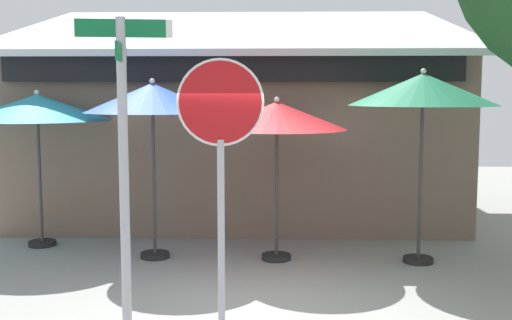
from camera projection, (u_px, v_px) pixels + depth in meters
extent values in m
cube|color=gray|center=(270.00, 309.00, 7.40)|extent=(28.00, 28.00, 0.10)
cube|color=#705B4C|center=(240.00, 134.00, 13.11)|extent=(8.27, 5.14, 3.25)
cube|color=silver|center=(240.00, 29.00, 12.73)|extent=(8.77, 5.72, 1.40)
cube|color=black|center=(232.00, 68.00, 10.37)|extent=(7.67, 0.16, 0.44)
cylinder|color=#A8AAB2|center=(124.00, 193.00, 5.76)|extent=(0.09, 0.09, 3.18)
cube|color=#116B38|center=(121.00, 28.00, 5.59)|extent=(0.80, 0.15, 0.16)
cube|color=#116B38|center=(121.00, 53.00, 5.62)|extent=(0.15, 0.80, 0.16)
cube|color=white|center=(169.00, 29.00, 5.64)|extent=(0.06, 0.04, 0.16)
cylinder|color=#A8AAB2|center=(221.00, 243.00, 6.16)|extent=(0.07, 0.07, 2.05)
cylinder|color=white|center=(220.00, 102.00, 6.01)|extent=(0.85, 0.07, 0.85)
cylinder|color=red|center=(220.00, 102.00, 6.01)|extent=(0.80, 0.08, 0.80)
cylinder|color=black|center=(42.00, 243.00, 10.26)|extent=(0.44, 0.44, 0.08)
cylinder|color=#333335|center=(40.00, 182.00, 10.15)|extent=(0.05, 0.05, 2.11)
cone|color=#2D99BC|center=(37.00, 107.00, 10.02)|extent=(2.35, 2.35, 0.42)
sphere|color=silver|center=(37.00, 92.00, 10.00)|extent=(0.08, 0.08, 0.08)
cylinder|color=black|center=(155.00, 255.00, 9.52)|extent=(0.44, 0.44, 0.08)
cylinder|color=#333335|center=(154.00, 184.00, 9.40)|extent=(0.05, 0.05, 2.26)
cone|color=#2D56B7|center=(152.00, 98.00, 9.26)|extent=(2.03, 2.03, 0.43)
sphere|color=silver|center=(152.00, 81.00, 9.23)|extent=(0.08, 0.08, 0.08)
cylinder|color=black|center=(276.00, 257.00, 9.42)|extent=(0.44, 0.44, 0.08)
cylinder|color=#333335|center=(276.00, 193.00, 9.31)|extent=(0.05, 0.05, 2.01)
cone|color=#B21E23|center=(277.00, 116.00, 9.19)|extent=(2.07, 2.07, 0.41)
sphere|color=silver|center=(277.00, 100.00, 9.16)|extent=(0.08, 0.08, 0.08)
cylinder|color=black|center=(418.00, 260.00, 9.25)|extent=(0.44, 0.44, 0.08)
cylinder|color=#333335|center=(420.00, 183.00, 9.13)|extent=(0.05, 0.05, 2.37)
cone|color=#1E724C|center=(423.00, 89.00, 8.98)|extent=(2.15, 2.15, 0.46)
sphere|color=silver|center=(424.00, 71.00, 8.95)|extent=(0.08, 0.08, 0.08)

